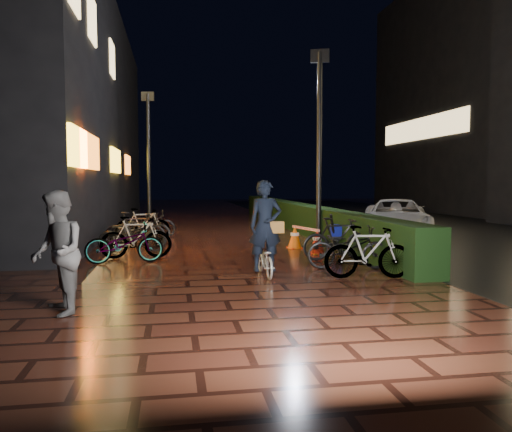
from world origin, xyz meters
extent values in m
plane|color=#381911|center=(0.00, 0.00, 0.00)|extent=(80.00, 80.00, 0.00)
cube|color=black|center=(9.00, 5.00, 0.00)|extent=(11.00, 60.00, 0.01)
cube|color=black|center=(3.30, 8.00, 0.50)|extent=(0.70, 20.00, 1.00)
imported|color=#5C5C5F|center=(-2.92, -3.19, 0.86)|extent=(0.91, 1.01, 1.72)
imported|color=#B5B4B9|center=(5.89, 5.04, 0.63)|extent=(3.64, 4.92, 1.24)
cube|color=yellow|center=(-3.45, 1.50, 2.60)|extent=(0.08, 2.00, 0.90)
cube|color=orange|center=(-3.45, 3.00, 2.60)|extent=(0.08, 3.00, 0.90)
cube|color=yellow|center=(-3.45, 9.00, 2.60)|extent=(0.08, 2.80, 0.90)
cube|color=orange|center=(-3.45, 14.00, 2.60)|extent=(0.08, 2.20, 0.90)
cube|color=#FFD88C|center=(-3.45, 4.00, 6.20)|extent=(0.06, 1.20, 1.20)
cube|color=#FFD88C|center=(-3.45, 8.50, 6.20)|extent=(0.06, 1.20, 1.20)
cube|color=black|center=(17.50, 18.00, 7.00)|extent=(8.00, 14.00, 14.00)
cube|color=#FFD88C|center=(13.45, 18.00, 5.00)|extent=(0.06, 10.00, 1.30)
cylinder|color=black|center=(2.85, 3.74, 2.77)|extent=(0.19, 0.19, 5.53)
cube|color=black|center=(2.85, 3.74, 5.43)|extent=(0.53, 0.26, 0.37)
cylinder|color=black|center=(-2.28, 9.67, 2.61)|extent=(0.17, 0.17, 5.22)
cube|color=black|center=(-2.28, 9.67, 5.12)|extent=(0.51, 0.19, 0.35)
imported|color=silver|center=(0.39, -0.87, 0.34)|extent=(0.49, 1.31, 0.68)
imported|color=black|center=(0.39, -0.97, 0.99)|extent=(0.65, 0.43, 1.74)
cube|color=olive|center=(0.60, -0.98, 0.96)|extent=(0.31, 0.14, 0.22)
cone|color=red|center=(2.25, 1.82, 0.32)|extent=(0.40, 0.40, 0.63)
cone|color=orange|center=(1.95, 2.95, 0.32)|extent=(0.40, 0.40, 0.63)
cube|color=orange|center=(2.25, 1.82, 0.01)|extent=(0.42, 0.42, 0.03)
cube|color=#FF340D|center=(1.95, 2.95, 0.01)|extent=(0.42, 0.42, 0.03)
cube|color=red|center=(2.10, 2.39, 0.59)|extent=(0.41, 1.32, 0.06)
cube|color=black|center=(2.91, 2.12, 0.39)|extent=(0.61, 0.53, 0.04)
cylinder|color=black|center=(2.67, 1.99, 0.19)|extent=(0.03, 0.03, 0.37)
cylinder|color=black|center=(3.09, 1.91, 0.19)|extent=(0.03, 0.03, 0.37)
cylinder|color=black|center=(2.73, 2.33, 0.19)|extent=(0.03, 0.03, 0.37)
cylinder|color=black|center=(3.15, 2.26, 0.19)|extent=(0.03, 0.03, 0.37)
cube|color=#0D17AA|center=(2.91, 2.12, 0.56)|extent=(0.44, 0.39, 0.29)
cylinder|color=black|center=(2.74, 2.00, 0.54)|extent=(0.31, 0.34, 0.95)
imported|color=black|center=(-2.23, 1.81, 0.50)|extent=(1.70, 0.57, 1.01)
imported|color=black|center=(-2.29, 4.57, 0.45)|extent=(1.76, 0.73, 0.91)
imported|color=black|center=(-2.39, 3.65, 0.50)|extent=(1.71, 0.62, 1.01)
imported|color=black|center=(-2.44, 1.14, 0.45)|extent=(1.79, 0.84, 0.91)
imported|color=black|center=(-2.15, 6.20, 0.45)|extent=(1.76, 0.71, 0.91)
imported|color=black|center=(-2.40, 2.82, 0.45)|extent=(1.77, 0.75, 0.91)
imported|color=black|center=(-2.29, 5.45, 0.50)|extent=(1.71, 0.63, 1.01)
imported|color=black|center=(2.27, -0.41, 0.45)|extent=(1.80, 0.87, 0.91)
imported|color=black|center=(2.41, 0.69, 0.50)|extent=(1.68, 0.48, 1.01)
imported|color=black|center=(2.29, -1.44, 0.50)|extent=(1.73, 0.72, 1.01)
camera|label=1|loc=(-1.34, -10.32, 1.84)|focal=35.00mm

